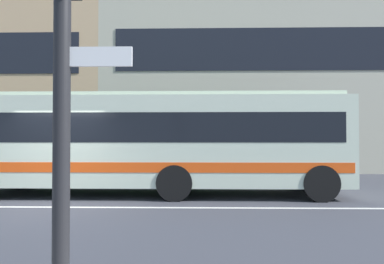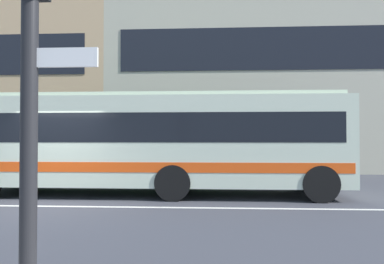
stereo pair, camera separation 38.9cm
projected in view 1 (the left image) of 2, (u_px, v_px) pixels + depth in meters
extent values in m
plane|color=#3B3B43|center=(45.00, 207.00, 9.24)|extent=(160.00, 160.00, 0.00)
cube|color=silver|center=(45.00, 207.00, 9.25)|extent=(60.00, 0.16, 0.01)
cube|color=#28622D|center=(51.00, 168.00, 14.87)|extent=(16.61, 1.10, 1.10)
cube|color=#B8B199|center=(291.00, 84.00, 23.94)|extent=(22.08, 11.44, 10.67)
cube|color=black|center=(320.00, 49.00, 18.21)|extent=(20.32, 0.04, 2.13)
cube|color=beige|center=(154.00, 141.00, 11.36)|extent=(11.44, 2.58, 2.59)
cube|color=black|center=(154.00, 129.00, 11.37)|extent=(10.76, 2.60, 0.83)
cube|color=#E94B13|center=(154.00, 164.00, 11.35)|extent=(11.21, 2.60, 0.28)
cube|color=beige|center=(154.00, 97.00, 11.39)|extent=(10.98, 2.17, 0.12)
cylinder|color=black|center=(22.00, 174.00, 12.64)|extent=(1.00, 0.28, 1.00)
cylinder|color=black|center=(174.00, 183.00, 10.15)|extent=(1.00, 0.28, 1.00)
cylinder|color=black|center=(179.00, 175.00, 12.49)|extent=(1.00, 0.28, 1.00)
cylinder|color=black|center=(321.00, 183.00, 10.04)|extent=(1.00, 0.28, 1.00)
cylinder|color=black|center=(299.00, 175.00, 12.38)|extent=(1.00, 0.28, 1.00)
cylinder|color=black|center=(62.00, 109.00, 3.02)|extent=(0.14, 0.14, 3.60)
cube|color=silver|center=(98.00, 57.00, 3.03)|extent=(0.56, 0.03, 0.16)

